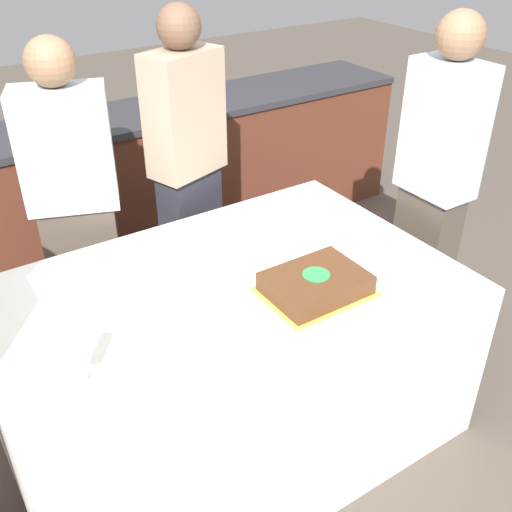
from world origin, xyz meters
The scene contains 11 objects.
ground_plane centered at (0.00, 0.00, 0.00)m, with size 14.00×14.00×0.00m, color brown.
back_counter centered at (0.00, 1.66, 0.46)m, with size 4.40×0.58×0.92m.
dining_table centered at (0.00, 0.00, 0.38)m, with size 1.77×1.18×0.76m.
cake centered at (0.27, -0.20, 0.80)m, with size 0.40×0.31×0.08m.
plate_stack centered at (-0.19, -0.01, 0.78)m, with size 0.21×0.21×0.04m.
wine_glass centered at (-0.62, -0.20, 0.89)m, with size 0.07×0.07×0.19m.
side_plate_near_cake centered at (0.18, 0.09, 0.77)m, with size 0.20×0.20×0.00m.
utensil_pile centered at (0.17, -0.46, 0.77)m, with size 0.12×0.11×0.02m.
person_cutting_cake centered at (0.27, 0.81, 0.86)m, with size 0.40×0.30×1.66m.
person_seated_right centered at (1.11, 0.00, 0.87)m, with size 0.20×0.33×1.67m.
person_standing_back centered at (-0.30, 0.81, 0.82)m, with size 0.43×0.32×1.59m.
Camera 1 is at (-0.93, -1.63, 2.08)m, focal length 42.00 mm.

